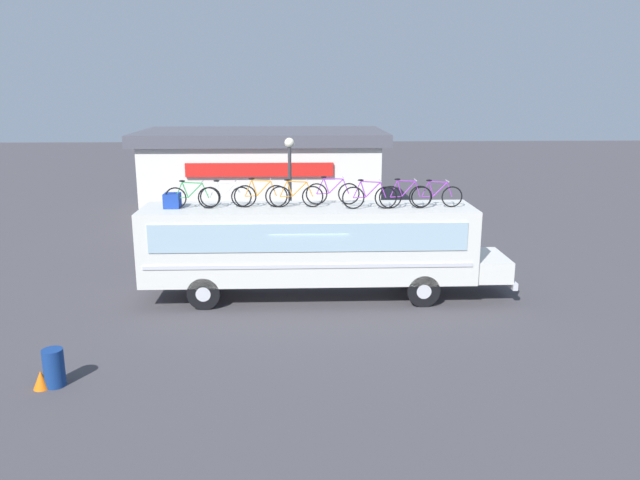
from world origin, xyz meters
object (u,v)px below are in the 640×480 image
(luggage_bag_1, at_px, (172,201))
(trash_bin, at_px, (54,368))
(rooftop_bicycle_7, at_px, (405,196))
(traffic_cone, at_px, (41,380))
(rooftop_bicycle_3, at_px, (261,195))
(rooftop_bicycle_4, at_px, (296,196))
(rooftop_bicycle_1, at_px, (192,197))
(street_lamp, at_px, (290,182))
(rooftop_bicycle_8, at_px, (437,196))
(rooftop_bicycle_6, at_px, (369,197))
(rooftop_bicycle_5, at_px, (333,193))
(bus, at_px, (314,244))
(rooftop_bicycle_2, at_px, (226,196))

(luggage_bag_1, relative_size, trash_bin, 0.59)
(luggage_bag_1, distance_m, rooftop_bicycle_7, 7.57)
(trash_bin, xyz_separation_m, traffic_cone, (-0.27, -0.13, -0.24))
(rooftop_bicycle_3, bearing_deg, rooftop_bicycle_4, -1.80)
(rooftop_bicycle_3, height_order, rooftop_bicycle_7, rooftop_bicycle_7)
(rooftop_bicycle_1, distance_m, trash_bin, 7.23)
(rooftop_bicycle_4, relative_size, street_lamp, 0.35)
(rooftop_bicycle_1, xyz_separation_m, rooftop_bicycle_8, (7.95, -0.06, -0.01))
(rooftop_bicycle_4, relative_size, rooftop_bicycle_6, 0.99)
(rooftop_bicycle_1, height_order, street_lamp, street_lamp)
(rooftop_bicycle_5, distance_m, rooftop_bicycle_8, 3.42)
(bus, distance_m, street_lamp, 4.64)
(rooftop_bicycle_5, relative_size, rooftop_bicycle_7, 1.05)
(bus, xyz_separation_m, rooftop_bicycle_2, (-2.88, 0.08, 1.64))
(rooftop_bicycle_3, relative_size, rooftop_bicycle_4, 0.99)
(luggage_bag_1, bearing_deg, rooftop_bicycle_2, 1.84)
(rooftop_bicycle_2, xyz_separation_m, street_lamp, (2.05, 4.25, -0.20))
(rooftop_bicycle_5, xyz_separation_m, rooftop_bicycle_7, (2.31, -0.75, 0.01))
(rooftop_bicycle_1, relative_size, trash_bin, 1.90)
(rooftop_bicycle_6, xyz_separation_m, trash_bin, (-8.17, -5.84, -3.06))
(rooftop_bicycle_7, bearing_deg, rooftop_bicycle_1, 178.24)
(rooftop_bicycle_3, bearing_deg, bus, 0.20)
(rooftop_bicycle_4, xyz_separation_m, traffic_cone, (-6.08, -6.32, -3.28))
(bus, height_order, rooftop_bicycle_6, rooftop_bicycle_6)
(street_lamp, bearing_deg, trash_bin, -117.74)
(trash_bin, bearing_deg, rooftop_bicycle_8, 30.08)
(rooftop_bicycle_3, bearing_deg, traffic_cone, -127.77)
(rooftop_bicycle_8, bearing_deg, rooftop_bicycle_2, 177.56)
(rooftop_bicycle_6, xyz_separation_m, rooftop_bicycle_8, (2.23, 0.18, -0.02))
(bus, bearing_deg, rooftop_bicycle_5, 31.38)
(rooftop_bicycle_8, bearing_deg, rooftop_bicycle_5, 169.88)
(street_lamp, bearing_deg, luggage_bag_1, -131.32)
(luggage_bag_1, xyz_separation_m, rooftop_bicycle_3, (2.88, -0.03, 0.17))
(traffic_cone, bearing_deg, rooftop_bicycle_3, 52.23)
(luggage_bag_1, bearing_deg, rooftop_bicycle_6, -3.76)
(rooftop_bicycle_1, bearing_deg, rooftop_bicycle_4, 1.78)
(rooftop_bicycle_4, distance_m, rooftop_bicycle_8, 4.59)
(luggage_bag_1, xyz_separation_m, rooftop_bicycle_5, (5.25, 0.36, 0.16))
(luggage_bag_1, height_order, rooftop_bicycle_2, rooftop_bicycle_2)
(rooftop_bicycle_5, bearing_deg, rooftop_bicycle_7, -18.00)
(rooftop_bicycle_4, xyz_separation_m, street_lamp, (-0.25, 4.38, -0.21))
(trash_bin, bearing_deg, rooftop_bicycle_6, 35.56)
(rooftop_bicycle_8, distance_m, street_lamp, 6.64)
(rooftop_bicycle_2, height_order, trash_bin, rooftop_bicycle_2)
(bus, height_order, traffic_cone, bus)
(luggage_bag_1, xyz_separation_m, rooftop_bicycle_7, (7.56, -0.39, 0.17))
(rooftop_bicycle_5, xyz_separation_m, trash_bin, (-7.02, -6.62, -3.05))
(rooftop_bicycle_6, distance_m, street_lamp, 5.40)
(bus, relative_size, rooftop_bicycle_3, 6.98)
(luggage_bag_1, xyz_separation_m, rooftop_bicycle_2, (1.73, 0.06, 0.14))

